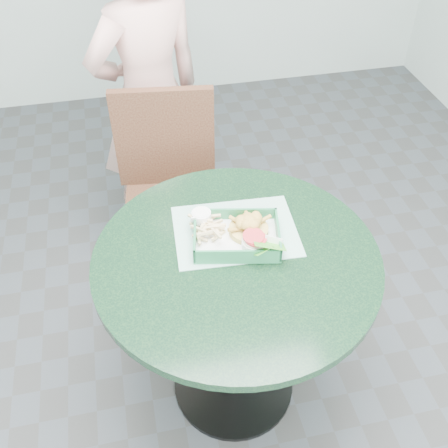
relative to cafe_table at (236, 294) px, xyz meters
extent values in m
cube|color=#303335|center=(0.00, 0.00, -0.58)|extent=(4.00, 5.00, 0.02)
cylinder|color=black|center=(0.00, 0.00, -0.57)|extent=(0.48, 0.48, 0.02)
cylinder|color=black|center=(0.00, 0.00, -0.20)|extent=(0.09, 0.09, 0.70)
cylinder|color=#1D372A|center=(0.00, 0.00, 0.15)|extent=(0.91, 0.91, 0.03)
cube|color=brown|center=(-0.13, 0.61, -0.13)|extent=(0.43, 0.43, 0.04)
cube|color=brown|center=(-0.13, 0.80, 0.12)|extent=(0.43, 0.04, 0.46)
cube|color=brown|center=(-0.31, 0.43, -0.37)|extent=(0.04, 0.04, 0.43)
cube|color=brown|center=(0.06, 0.43, -0.37)|extent=(0.04, 0.04, 0.43)
cube|color=brown|center=(-0.31, 0.79, -0.37)|extent=(0.04, 0.04, 0.43)
cube|color=brown|center=(0.06, 0.79, -0.37)|extent=(0.04, 0.04, 0.43)
imported|color=#D7A096|center=(-0.16, 1.03, 0.19)|extent=(0.66, 0.56, 1.54)
cube|color=#89BEAC|center=(0.02, 0.11, 0.17)|extent=(0.41, 0.32, 0.00)
cube|color=#247547|center=(0.01, 0.06, 0.18)|extent=(0.27, 0.20, 0.01)
cube|color=white|center=(0.01, 0.06, 0.18)|extent=(0.26, 0.18, 0.00)
cube|color=#247547|center=(0.01, 0.15, 0.20)|extent=(0.27, 0.01, 0.05)
cube|color=#247547|center=(0.01, -0.04, 0.20)|extent=(0.27, 0.01, 0.05)
cube|color=#247547|center=(0.14, 0.06, 0.20)|extent=(0.01, 0.20, 0.05)
cube|color=#247547|center=(-0.12, 0.06, 0.20)|extent=(0.01, 0.20, 0.05)
cylinder|color=tan|center=(0.05, 0.09, 0.20)|extent=(0.13, 0.13, 0.02)
cylinder|color=white|center=(-0.10, 0.13, 0.22)|extent=(0.06, 0.06, 0.03)
cylinder|color=white|center=(-0.10, 0.13, 0.24)|extent=(0.06, 0.06, 0.00)
cylinder|color=silver|center=(0.07, 0.02, 0.20)|extent=(0.08, 0.08, 0.03)
torus|color=beige|center=(0.07, 0.02, 0.22)|extent=(0.07, 0.07, 0.01)
cylinder|color=red|center=(0.07, 0.02, 0.23)|extent=(0.07, 0.07, 0.01)
camera|label=1|loc=(-0.28, -1.10, 1.37)|focal=42.00mm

